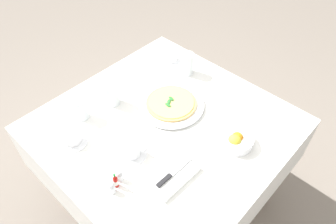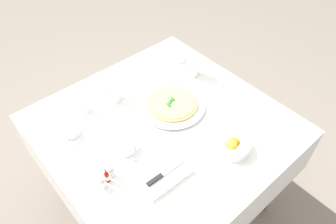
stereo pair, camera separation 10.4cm
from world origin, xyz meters
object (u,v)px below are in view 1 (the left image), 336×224
(water_glass_far_left, at_px, (187,65))
(hot_sauce_bottle, at_px, (116,181))
(napkin_folded, at_px, (172,175))
(dinner_knife, at_px, (173,173))
(salt_shaker, at_px, (120,176))
(pizza, at_px, (171,103))
(coffee_cup_left_edge, at_px, (73,138))
(coffee_cup_far_right, at_px, (171,57))
(pepper_shaker, at_px, (112,188))
(citrus_bowl, at_px, (236,140))
(coffee_cup_center_back, at_px, (132,151))
(pizza_plate, at_px, (171,105))
(water_glass_near_right, at_px, (112,96))
(water_glass_near_left, at_px, (81,109))

(water_glass_far_left, distance_m, hot_sauce_bottle, 0.79)
(napkin_folded, relative_size, dinner_knife, 1.14)
(napkin_folded, relative_size, salt_shaker, 3.96)
(pizza, height_order, coffee_cup_left_edge, coffee_cup_left_edge)
(coffee_cup_far_right, xyz_separation_m, dinner_knife, (-0.57, -0.54, -0.00))
(water_glass_far_left, relative_size, salt_shaker, 2.22)
(salt_shaker, distance_m, pepper_shaker, 0.06)
(hot_sauce_bottle, bearing_deg, coffee_cup_left_edge, 87.70)
(hot_sauce_bottle, bearing_deg, pizza, 16.97)
(coffee_cup_far_right, relative_size, citrus_bowl, 0.87)
(coffee_cup_center_back, relative_size, pepper_shaker, 2.31)
(pizza, distance_m, hot_sauce_bottle, 0.51)
(pizza, distance_m, dinner_knife, 0.41)
(coffee_cup_far_right, bearing_deg, salt_shaker, -151.42)
(pepper_shaker, bearing_deg, hot_sauce_bottle, 19.65)
(dinner_knife, xyz_separation_m, citrus_bowl, (0.32, -0.09, 0.00))
(coffee_cup_far_right, relative_size, napkin_folded, 0.58)
(pepper_shaker, bearing_deg, citrus_bowl, -22.11)
(pizza, relative_size, water_glass_far_left, 2.04)
(pizza, bearing_deg, hot_sauce_bottle, -163.03)
(pizza_plate, xyz_separation_m, hot_sauce_bottle, (-0.49, -0.15, 0.02))
(salt_shaker, bearing_deg, water_glass_near_right, 53.73)
(coffee_cup_far_right, relative_size, water_glass_near_left, 1.16)
(coffee_cup_center_back, xyz_separation_m, coffee_cup_left_edge, (-0.14, 0.25, -0.00))
(water_glass_near_right, height_order, napkin_folded, water_glass_near_right)
(pizza_plate, xyz_separation_m, coffee_cup_left_edge, (-0.47, 0.17, 0.01))
(coffee_cup_far_right, height_order, coffee_cup_left_edge, coffee_cup_far_right)
(pizza_plate, relative_size, coffee_cup_center_back, 2.53)
(napkin_folded, bearing_deg, pizza_plate, 44.67)
(dinner_knife, xyz_separation_m, pepper_shaker, (-0.22, 0.13, 0.00))
(coffee_cup_center_back, distance_m, pepper_shaker, 0.19)
(water_glass_near_right, relative_size, citrus_bowl, 0.78)
(coffee_cup_far_right, distance_m, dinner_knife, 0.79)
(hot_sauce_bottle, distance_m, salt_shaker, 0.03)
(water_glass_near_left, height_order, salt_shaker, water_glass_near_left)
(coffee_cup_center_back, distance_m, hot_sauce_bottle, 0.16)
(coffee_cup_left_edge, distance_m, salt_shaker, 0.30)
(pizza_plate, distance_m, napkin_folded, 0.41)
(napkin_folded, xyz_separation_m, hot_sauce_bottle, (-0.19, 0.14, 0.02))
(pizza, height_order, dinner_knife, pizza)
(coffee_cup_far_right, xyz_separation_m, napkin_folded, (-0.58, -0.54, -0.02))
(coffee_cup_left_edge, distance_m, citrus_bowl, 0.73)
(coffee_cup_left_edge, relative_size, pepper_shaker, 2.35)
(water_glass_near_right, bearing_deg, water_glass_far_left, -14.43)
(pizza_plate, relative_size, coffee_cup_left_edge, 2.48)
(pizza, bearing_deg, pizza_plate, -32.94)
(water_glass_far_left, bearing_deg, citrus_bowl, -115.60)
(coffee_cup_center_back, height_order, pepper_shaker, coffee_cup_center_back)
(water_glass_near_right, bearing_deg, coffee_cup_left_edge, -166.87)
(coffee_cup_center_back, relative_size, water_glass_far_left, 1.04)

